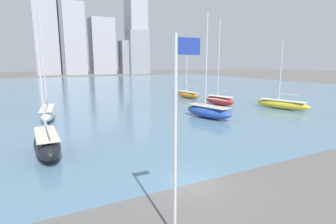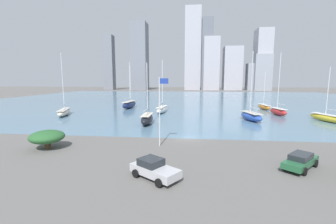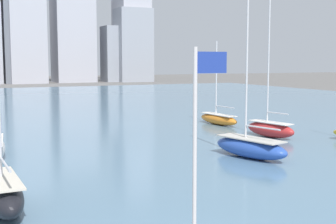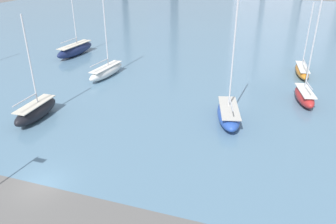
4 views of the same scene
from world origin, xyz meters
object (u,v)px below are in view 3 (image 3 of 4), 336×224
object	(u,v)px
sailboat_red	(270,128)
sailboat_blue	(250,147)
sailboat_black	(3,193)
flag_pole	(196,173)
sailboat_orange	(218,118)

from	to	relation	value
sailboat_red	sailboat_blue	size ratio (longest dim) A/B	1.04
sailboat_black	sailboat_red	bearing A→B (deg)	24.94
sailboat_black	sailboat_red	distance (m)	34.10
sailboat_black	sailboat_blue	bearing A→B (deg)	15.43
flag_pole	sailboat_red	size ratio (longest dim) A/B	0.59
sailboat_blue	flag_pole	bearing A→B (deg)	-142.66
flag_pole	sailboat_orange	world-z (taller)	sailboat_orange
sailboat_black	sailboat_blue	size ratio (longest dim) A/B	0.82
sailboat_orange	sailboat_blue	size ratio (longest dim) A/B	0.76
flag_pole	sailboat_orange	size ratio (longest dim) A/B	0.81
sailboat_red	sailboat_black	bearing A→B (deg)	-165.10
sailboat_black	sailboat_red	world-z (taller)	sailboat_red
sailboat_black	sailboat_red	xyz separation A→B (m)	(30.57, 15.10, -0.05)
flag_pole	sailboat_orange	bearing A→B (deg)	57.84
sailboat_red	flag_pole	bearing A→B (deg)	-142.39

